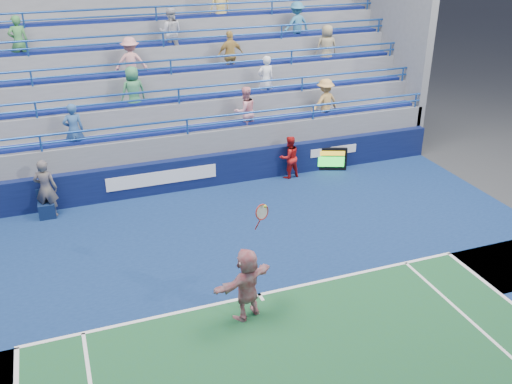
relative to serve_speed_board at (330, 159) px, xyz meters
name	(u,v)px	position (x,y,z in m)	size (l,w,h in m)	color
ground	(259,295)	(-5.02, -6.28, -0.43)	(120.00, 120.00, 0.00)	#333538
sponsor_wall	(191,173)	(-5.02, 0.22, 0.12)	(18.00, 0.32, 1.10)	#0A123B
bleacher_stand	(165,112)	(-5.03, 3.99, 1.12)	(18.00, 5.60, 6.13)	slate
serve_speed_board	(330,159)	(0.00, 0.00, 0.00)	(1.20, 0.57, 0.85)	black
judge_chair	(47,209)	(-9.65, -0.28, -0.15)	(0.49, 0.49, 0.86)	#0C1B3D
tennis_player	(247,284)	(-5.56, -6.90, 0.44)	(1.68, 1.08, 2.78)	silver
line_judge	(46,189)	(-9.58, -0.24, 0.49)	(0.67, 0.44, 1.84)	#161A3C
ball_girl	(289,157)	(-1.61, -0.07, 0.33)	(0.73, 0.57, 1.51)	red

